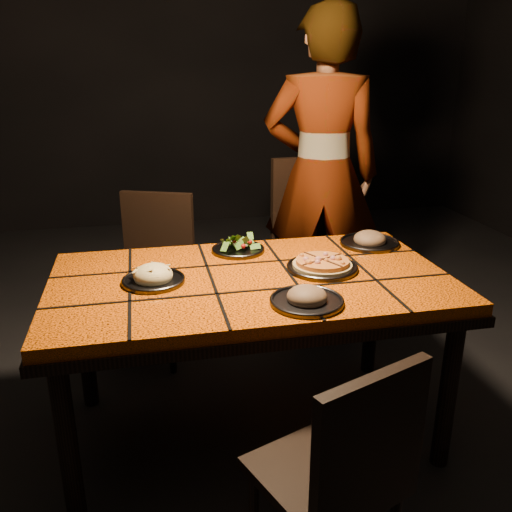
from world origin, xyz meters
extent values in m
cube|color=black|center=(0.00, 0.00, -0.02)|extent=(6.00, 7.00, 0.04)
cube|color=black|center=(0.00, 3.50, 1.50)|extent=(6.00, 0.04, 3.00)
cube|color=#FF6708|center=(0.00, 0.00, 0.72)|extent=(1.60, 0.90, 0.05)
cube|color=black|center=(0.00, 0.00, 0.68)|extent=(1.62, 0.92, 0.04)
cylinder|color=black|center=(-0.72, -0.37, 0.33)|extent=(0.07, 0.07, 0.66)
cylinder|color=black|center=(0.72, -0.37, 0.33)|extent=(0.07, 0.07, 0.66)
cylinder|color=black|center=(-0.72, 0.37, 0.33)|extent=(0.07, 0.07, 0.66)
cylinder|color=black|center=(0.72, 0.37, 0.33)|extent=(0.07, 0.07, 0.66)
cube|color=black|center=(0.07, -0.77, 0.41)|extent=(0.49, 0.49, 0.04)
cube|color=black|center=(0.13, -0.93, 0.63)|extent=(0.37, 0.17, 0.41)
cylinder|color=black|center=(0.15, -0.57, 0.19)|extent=(0.03, 0.03, 0.39)
cube|color=black|center=(-0.40, 0.78, 0.44)|extent=(0.53, 0.53, 0.04)
cube|color=black|center=(-0.33, 0.95, 0.68)|extent=(0.39, 0.19, 0.45)
cylinder|color=black|center=(-0.62, 0.69, 0.21)|extent=(0.03, 0.03, 0.42)
cylinder|color=black|center=(-0.31, 0.57, 0.21)|extent=(0.03, 0.03, 0.42)
cylinder|color=black|center=(-0.49, 0.99, 0.21)|extent=(0.03, 0.03, 0.42)
cylinder|color=black|center=(-0.19, 0.87, 0.21)|extent=(0.03, 0.03, 0.42)
cube|color=black|center=(0.61, 0.89, 0.50)|extent=(0.51, 0.51, 0.04)
cube|color=black|center=(0.59, 1.10, 0.78)|extent=(0.47, 0.09, 0.51)
cylinder|color=black|center=(0.44, 0.68, 0.24)|extent=(0.04, 0.04, 0.48)
cylinder|color=black|center=(0.81, 0.72, 0.24)|extent=(0.04, 0.04, 0.48)
cylinder|color=black|center=(0.40, 1.06, 0.24)|extent=(0.04, 0.04, 0.48)
cylinder|color=black|center=(0.78, 1.10, 0.24)|extent=(0.04, 0.04, 0.48)
imported|color=brown|center=(0.64, 1.02, 0.95)|extent=(0.79, 0.62, 1.89)
cylinder|color=#3C3C41|center=(0.31, 0.01, 0.76)|extent=(0.30, 0.30, 0.01)
torus|color=#3C3C41|center=(0.31, 0.01, 0.76)|extent=(0.30, 0.30, 0.01)
cylinder|color=tan|center=(0.31, 0.01, 0.77)|extent=(0.33, 0.33, 0.01)
cylinder|color=#F0943E|center=(0.31, 0.01, 0.78)|extent=(0.30, 0.30, 0.02)
cylinder|color=#3C3C41|center=(-0.39, 0.02, 0.76)|extent=(0.25, 0.25, 0.01)
torus|color=#3C3C41|center=(-0.39, 0.02, 0.76)|extent=(0.25, 0.25, 0.01)
ellipsoid|color=beige|center=(-0.39, 0.02, 0.78)|extent=(0.15, 0.15, 0.08)
cylinder|color=#3C3C41|center=(0.01, 0.31, 0.76)|extent=(0.24, 0.24, 0.01)
torus|color=#3C3C41|center=(0.01, 0.31, 0.76)|extent=(0.24, 0.24, 0.01)
cylinder|color=#3C3C41|center=(0.14, -0.30, 0.76)|extent=(0.27, 0.27, 0.01)
torus|color=#3C3C41|center=(0.14, -0.30, 0.76)|extent=(0.27, 0.27, 0.01)
ellipsoid|color=brown|center=(0.14, -0.30, 0.78)|extent=(0.16, 0.16, 0.09)
cylinder|color=#3C3C41|center=(0.64, 0.28, 0.76)|extent=(0.28, 0.28, 0.01)
torus|color=#3C3C41|center=(0.64, 0.28, 0.76)|extent=(0.28, 0.28, 0.01)
ellipsoid|color=brown|center=(0.64, 0.28, 0.78)|extent=(0.17, 0.17, 0.09)
camera|label=1|loc=(-0.41, -2.00, 1.57)|focal=38.00mm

